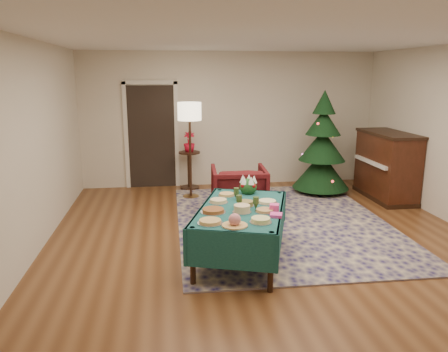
{
  "coord_description": "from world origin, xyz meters",
  "views": [
    {
      "loc": [
        -1.35,
        -5.33,
        2.25
      ],
      "look_at": [
        -0.53,
        0.62,
        0.85
      ],
      "focal_mm": 35.0,
      "sensor_mm": 36.0,
      "label": 1
    }
  ],
  "objects": [
    {
      "name": "room_shell",
      "position": [
        0.0,
        0.0,
        1.35
      ],
      "size": [
        7.0,
        7.0,
        7.0
      ],
      "color": "#593319",
      "rests_on": "ground"
    },
    {
      "name": "doorway",
      "position": [
        -1.6,
        3.48,
        1.1
      ],
      "size": [
        1.08,
        0.04,
        2.16
      ],
      "color": "black",
      "rests_on": "ground"
    },
    {
      "name": "rug",
      "position": [
        0.42,
        0.94,
        0.01
      ],
      "size": [
        3.25,
        4.24,
        0.02
      ],
      "primitive_type": "cube",
      "rotation": [
        0.0,
        0.0,
        -0.01
      ],
      "color": "#18144B",
      "rests_on": "ground"
    },
    {
      "name": "buffet_table",
      "position": [
        -0.45,
        -0.33,
        0.54
      ],
      "size": [
        1.49,
        1.95,
        0.67
      ],
      "color": "black",
      "rests_on": "ground"
    },
    {
      "name": "platter_0",
      "position": [
        -0.88,
        -0.85,
        0.69
      ],
      "size": [
        0.28,
        0.28,
        0.04
      ],
      "color": "silver",
      "rests_on": "buffet_table"
    },
    {
      "name": "platter_1",
      "position": [
        -0.64,
        -0.99,
        0.73
      ],
      "size": [
        0.28,
        0.28,
        0.14
      ],
      "color": "silver",
      "rests_on": "buffet_table"
    },
    {
      "name": "platter_2",
      "position": [
        -0.33,
        -0.9,
        0.7
      ],
      "size": [
        0.24,
        0.24,
        0.06
      ],
      "color": "silver",
      "rests_on": "buffet_table"
    },
    {
      "name": "platter_3",
      "position": [
        -0.81,
        -0.47,
        0.69
      ],
      "size": [
        0.3,
        0.3,
        0.05
      ],
      "color": "silver",
      "rests_on": "buffet_table"
    },
    {
      "name": "platter_4",
      "position": [
        -0.47,
        -0.52,
        0.71
      ],
      "size": [
        0.23,
        0.23,
        0.09
      ],
      "color": "silver",
      "rests_on": "buffet_table"
    },
    {
      "name": "platter_5",
      "position": [
        -0.2,
        -0.54,
        0.69
      ],
      "size": [
        0.24,
        0.24,
        0.04
      ],
      "color": "silver",
      "rests_on": "buffet_table"
    },
    {
      "name": "platter_6",
      "position": [
        -0.7,
        -0.09,
        0.69
      ],
      "size": [
        0.25,
        0.25,
        0.05
      ],
      "color": "silver",
      "rests_on": "buffet_table"
    },
    {
      "name": "platter_7",
      "position": [
        -0.38,
        -0.27,
        0.7
      ],
      "size": [
        0.21,
        0.21,
        0.06
      ],
      "color": "silver",
      "rests_on": "buffet_table"
    },
    {
      "name": "platter_8",
      "position": [
        -0.09,
        -0.19,
        0.69
      ],
      "size": [
        0.25,
        0.25,
        0.04
      ],
      "color": "silver",
      "rests_on": "buffet_table"
    },
    {
      "name": "platter_9",
      "position": [
        -0.55,
        0.21,
        0.69
      ],
      "size": [
        0.23,
        0.23,
        0.04
      ],
      "color": "silver",
      "rests_on": "buffet_table"
    },
    {
      "name": "goblet_0",
      "position": [
        -0.45,
        0.02,
        0.75
      ],
      "size": [
        0.07,
        0.07,
        0.16
      ],
      "color": "#2D471E",
      "rests_on": "buffet_table"
    },
    {
      "name": "goblet_1",
      "position": [
        -0.29,
        -0.43,
        0.75
      ],
      "size": [
        0.07,
        0.07,
        0.16
      ],
      "color": "#2D471E",
      "rests_on": "buffet_table"
    },
    {
      "name": "goblet_2",
      "position": [
        -0.47,
        -0.33,
        0.75
      ],
      "size": [
        0.07,
        0.07,
        0.16
      ],
      "color": "#2D471E",
      "rests_on": "buffet_table"
    },
    {
      "name": "napkin_stack",
      "position": [
        -0.11,
        -0.72,
        0.69
      ],
      "size": [
        0.17,
        0.17,
        0.04
      ],
      "primitive_type": "cube",
      "rotation": [
        0.0,
        0.0,
        -0.31
      ],
      "color": "#EC41A7",
      "rests_on": "buffet_table"
    },
    {
      "name": "gift_box",
      "position": [
        -0.09,
        -0.53,
        0.72
      ],
      "size": [
        0.14,
        0.14,
        0.09
      ],
      "primitive_type": "cube",
      "rotation": [
        0.0,
        0.0,
        -0.31
      ],
      "color": "#F8449A",
      "rests_on": "buffet_table"
    },
    {
      "name": "centerpiece",
      "position": [
        -0.24,
        0.3,
        0.79
      ],
      "size": [
        0.24,
        0.24,
        0.28
      ],
      "color": "#1E4C1E",
      "rests_on": "buffet_table"
    },
    {
      "name": "armchair",
      "position": [
        -0.18,
        1.42,
        0.44
      ],
      "size": [
        0.92,
        0.86,
        0.89
      ],
      "primitive_type": "imported",
      "rotation": [
        0.0,
        0.0,
        3.08
      ],
      "color": "#4C1013",
      "rests_on": "ground"
    },
    {
      "name": "floor_lamp",
      "position": [
        -0.89,
        2.56,
        1.5
      ],
      "size": [
        0.43,
        0.43,
        1.76
      ],
      "color": "#A57F3F",
      "rests_on": "ground"
    },
    {
      "name": "side_table",
      "position": [
        -0.87,
        3.2,
        0.37
      ],
      "size": [
        0.42,
        0.42,
        0.76
      ],
      "color": "black",
      "rests_on": "ground"
    },
    {
      "name": "potted_plant",
      "position": [
        -0.87,
        3.2,
        0.87
      ],
      "size": [
        0.22,
        0.39,
        0.22
      ],
      "primitive_type": "imported",
      "color": "red",
      "rests_on": "side_table"
    },
    {
      "name": "christmas_tree",
      "position": [
        1.64,
        2.57,
        0.89
      ],
      "size": [
        1.42,
        1.42,
        1.97
      ],
      "color": "black",
      "rests_on": "ground"
    },
    {
      "name": "piano",
      "position": [
        2.68,
        2.02,
        0.6
      ],
      "size": [
        0.68,
        1.43,
        1.23
      ],
      "color": "black",
      "rests_on": "ground"
    }
  ]
}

